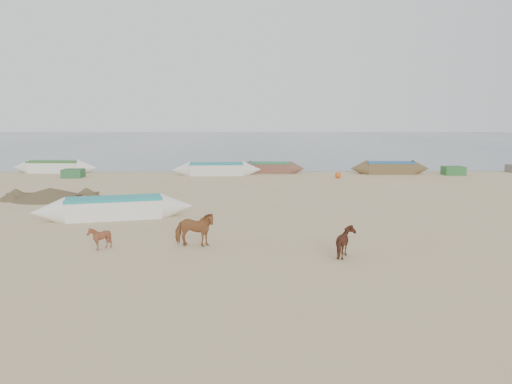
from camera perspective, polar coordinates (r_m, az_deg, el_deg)
ground at (r=18.05m, az=0.14°, el=-4.99°), size 140.00×140.00×0.00m
sea at (r=99.65m, az=-0.49°, el=5.97°), size 160.00×160.00×0.00m
cow_adult at (r=16.53m, az=-7.08°, el=-4.26°), size 1.43×0.77×1.15m
calf_front at (r=16.83m, az=-17.46°, el=-5.01°), size 0.81×0.75×0.78m
calf_right at (r=15.42m, az=10.34°, el=-5.68°), size 0.85×0.97×0.93m
near_canoe at (r=21.82m, az=-15.88°, el=-1.76°), size 6.72×2.88×0.91m
debris_pile at (r=28.45m, az=-22.48°, el=-0.12°), size 4.48×4.48×0.57m
waterline_canoes at (r=38.18m, az=-2.00°, el=2.76°), size 56.45×3.47×0.94m
beach_clutter at (r=37.93m, az=6.47°, el=2.45°), size 45.60×4.85×0.64m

